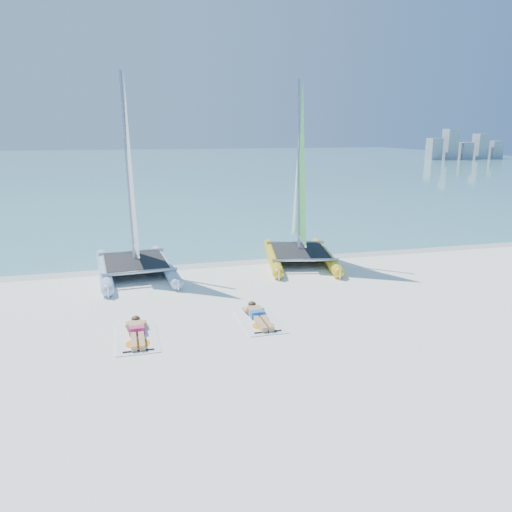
{
  "coord_description": "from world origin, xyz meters",
  "views": [
    {
      "loc": [
        -2.78,
        -12.44,
        4.85
      ],
      "look_at": [
        0.88,
        1.2,
        1.27
      ],
      "focal_mm": 35.0,
      "sensor_mm": 36.0,
      "label": 1
    }
  ],
  "objects_px": {
    "catamaran_blue": "(132,213)",
    "towel_b": "(260,321)",
    "catamaran_yellow": "(299,202)",
    "sunbather_a": "(137,331)",
    "sunbather_b": "(258,315)",
    "towel_a": "(137,338)"
  },
  "relations": [
    {
      "from": "catamaran_yellow",
      "to": "sunbather_a",
      "type": "distance_m",
      "value": 9.03
    },
    {
      "from": "catamaran_blue",
      "to": "catamaran_yellow",
      "type": "xyz_separation_m",
      "value": [
        6.17,
        0.42,
        0.07
      ]
    },
    {
      "from": "catamaran_blue",
      "to": "towel_b",
      "type": "bearing_deg",
      "value": -65.76
    },
    {
      "from": "towel_a",
      "to": "towel_b",
      "type": "distance_m",
      "value": 3.14
    },
    {
      "from": "towel_a",
      "to": "sunbather_b",
      "type": "distance_m",
      "value": 3.16
    },
    {
      "from": "catamaran_yellow",
      "to": "sunbather_a",
      "type": "xyz_separation_m",
      "value": [
        -6.31,
        -6.12,
        -2.07
      ]
    },
    {
      "from": "towel_a",
      "to": "sunbather_b",
      "type": "height_order",
      "value": "sunbather_b"
    },
    {
      "from": "towel_b",
      "to": "sunbather_a",
      "type": "bearing_deg",
      "value": -178.15
    },
    {
      "from": "towel_b",
      "to": "catamaran_yellow",
      "type": "bearing_deg",
      "value": 62.07
    },
    {
      "from": "catamaran_blue",
      "to": "towel_b",
      "type": "relative_size",
      "value": 3.83
    },
    {
      "from": "catamaran_yellow",
      "to": "towel_b",
      "type": "xyz_separation_m",
      "value": [
        -3.19,
        -6.02,
        -2.17
      ]
    },
    {
      "from": "catamaran_blue",
      "to": "sunbather_b",
      "type": "distance_m",
      "value": 6.48
    },
    {
      "from": "catamaran_blue",
      "to": "sunbather_b",
      "type": "height_order",
      "value": "catamaran_blue"
    },
    {
      "from": "towel_a",
      "to": "sunbather_b",
      "type": "bearing_deg",
      "value": 8.82
    },
    {
      "from": "sunbather_a",
      "to": "sunbather_b",
      "type": "relative_size",
      "value": 1.0
    },
    {
      "from": "towel_a",
      "to": "sunbather_b",
      "type": "relative_size",
      "value": 1.07
    },
    {
      "from": "towel_b",
      "to": "sunbather_b",
      "type": "distance_m",
      "value": 0.22
    },
    {
      "from": "catamaran_blue",
      "to": "sunbather_a",
      "type": "height_order",
      "value": "catamaran_blue"
    },
    {
      "from": "sunbather_b",
      "to": "catamaran_yellow",
      "type": "bearing_deg",
      "value": 61.29
    },
    {
      "from": "catamaran_blue",
      "to": "catamaran_yellow",
      "type": "distance_m",
      "value": 6.18
    },
    {
      "from": "catamaran_yellow",
      "to": "sunbather_b",
      "type": "bearing_deg",
      "value": -106.59
    },
    {
      "from": "catamaran_blue",
      "to": "sunbather_b",
      "type": "bearing_deg",
      "value": -64.92
    }
  ]
}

